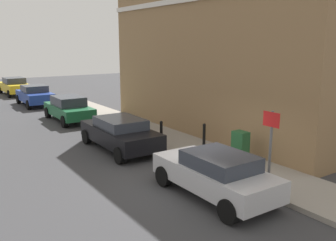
{
  "coord_description": "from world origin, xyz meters",
  "views": [
    {
      "loc": [
        -6.95,
        -8.53,
        4.37
      ],
      "look_at": [
        1.39,
        3.69,
        1.2
      ],
      "focal_mm": 38.88,
      "sensor_mm": 36.0,
      "label": 1
    }
  ],
  "objects_px": {
    "car_black": "(120,133)",
    "car_blue": "(35,95)",
    "car_green": "(69,108)",
    "bollard_far_kerb": "(161,132)",
    "utility_cabinet": "(240,148)",
    "bollard_near_cabinet": "(204,135)",
    "car_silver": "(215,173)",
    "street_sign": "(271,137)",
    "car_yellow": "(15,86)"
  },
  "relations": [
    {
      "from": "car_black",
      "to": "car_blue",
      "type": "relative_size",
      "value": 1.08
    },
    {
      "from": "car_green",
      "to": "bollard_far_kerb",
      "type": "distance_m",
      "value": 7.73
    },
    {
      "from": "utility_cabinet",
      "to": "bollard_near_cabinet",
      "type": "relative_size",
      "value": 1.11
    },
    {
      "from": "car_silver",
      "to": "car_green",
      "type": "distance_m",
      "value": 12.61
    },
    {
      "from": "car_green",
      "to": "street_sign",
      "type": "height_order",
      "value": "street_sign"
    },
    {
      "from": "bollard_near_cabinet",
      "to": "car_black",
      "type": "bearing_deg",
      "value": 140.66
    },
    {
      "from": "car_blue",
      "to": "car_yellow",
      "type": "relative_size",
      "value": 0.93
    },
    {
      "from": "bollard_near_cabinet",
      "to": "street_sign",
      "type": "height_order",
      "value": "street_sign"
    },
    {
      "from": "car_black",
      "to": "utility_cabinet",
      "type": "height_order",
      "value": "car_black"
    },
    {
      "from": "car_green",
      "to": "utility_cabinet",
      "type": "distance_m",
      "value": 11.37
    },
    {
      "from": "car_blue",
      "to": "bollard_far_kerb",
      "type": "bearing_deg",
      "value": -173.82
    },
    {
      "from": "car_silver",
      "to": "car_blue",
      "type": "relative_size",
      "value": 0.98
    },
    {
      "from": "bollard_near_cabinet",
      "to": "bollard_far_kerb",
      "type": "distance_m",
      "value": 1.81
    },
    {
      "from": "street_sign",
      "to": "car_yellow",
      "type": "bearing_deg",
      "value": 93.62
    },
    {
      "from": "car_silver",
      "to": "bollard_near_cabinet",
      "type": "height_order",
      "value": "car_silver"
    },
    {
      "from": "car_black",
      "to": "car_yellow",
      "type": "height_order",
      "value": "car_yellow"
    },
    {
      "from": "utility_cabinet",
      "to": "car_yellow",
      "type": "bearing_deg",
      "value": 95.99
    },
    {
      "from": "car_silver",
      "to": "car_black",
      "type": "height_order",
      "value": "car_black"
    },
    {
      "from": "car_green",
      "to": "car_yellow",
      "type": "xyz_separation_m",
      "value": [
        -0.17,
        13.05,
        0.02
      ]
    },
    {
      "from": "bollard_near_cabinet",
      "to": "street_sign",
      "type": "bearing_deg",
      "value": -103.19
    },
    {
      "from": "car_silver",
      "to": "car_black",
      "type": "distance_m",
      "value": 5.8
    },
    {
      "from": "car_blue",
      "to": "street_sign",
      "type": "relative_size",
      "value": 1.78
    },
    {
      "from": "car_green",
      "to": "bollard_far_kerb",
      "type": "relative_size",
      "value": 4.04
    },
    {
      "from": "utility_cabinet",
      "to": "bollard_far_kerb",
      "type": "distance_m",
      "value": 3.67
    },
    {
      "from": "car_blue",
      "to": "bollard_near_cabinet",
      "type": "height_order",
      "value": "car_blue"
    },
    {
      "from": "car_green",
      "to": "car_blue",
      "type": "distance_m",
      "value": 6.5
    },
    {
      "from": "car_silver",
      "to": "car_green",
      "type": "relative_size",
      "value": 0.96
    },
    {
      "from": "utility_cabinet",
      "to": "bollard_near_cabinet",
      "type": "bearing_deg",
      "value": 87.3
    },
    {
      "from": "car_yellow",
      "to": "utility_cabinet",
      "type": "height_order",
      "value": "car_yellow"
    },
    {
      "from": "car_silver",
      "to": "utility_cabinet",
      "type": "xyz_separation_m",
      "value": [
        2.49,
        1.48,
        -0.04
      ]
    },
    {
      "from": "utility_cabinet",
      "to": "car_silver",
      "type": "bearing_deg",
      "value": -149.29
    },
    {
      "from": "car_blue",
      "to": "street_sign",
      "type": "bearing_deg",
      "value": -174.96
    },
    {
      "from": "bollard_far_kerb",
      "to": "street_sign",
      "type": "bearing_deg",
      "value": -88.05
    },
    {
      "from": "car_silver",
      "to": "car_yellow",
      "type": "bearing_deg",
      "value": 0.38
    },
    {
      "from": "car_silver",
      "to": "bollard_far_kerb",
      "type": "height_order",
      "value": "car_silver"
    },
    {
      "from": "car_blue",
      "to": "car_green",
      "type": "bearing_deg",
      "value": -178.17
    },
    {
      "from": "car_black",
      "to": "bollard_near_cabinet",
      "type": "xyz_separation_m",
      "value": [
        2.68,
        -2.19,
        -0.02
      ]
    },
    {
      "from": "bollard_far_kerb",
      "to": "car_black",
      "type": "bearing_deg",
      "value": 151.89
    },
    {
      "from": "bollard_far_kerb",
      "to": "car_silver",
      "type": "bearing_deg",
      "value": -105.9
    },
    {
      "from": "car_silver",
      "to": "car_black",
      "type": "xyz_separation_m",
      "value": [
        -0.09,
        5.8,
        0.01
      ]
    },
    {
      "from": "car_black",
      "to": "bollard_far_kerb",
      "type": "xyz_separation_m",
      "value": [
        1.51,
        -0.81,
        -0.02
      ]
    },
    {
      "from": "car_yellow",
      "to": "street_sign",
      "type": "bearing_deg",
      "value": -177.56
    },
    {
      "from": "car_silver",
      "to": "car_blue",
      "type": "bearing_deg",
      "value": 0.46
    },
    {
      "from": "car_yellow",
      "to": "car_black",
      "type": "bearing_deg",
      "value": 178.7
    },
    {
      "from": "car_yellow",
      "to": "bollard_near_cabinet",
      "type": "relative_size",
      "value": 4.25
    },
    {
      "from": "utility_cabinet",
      "to": "bollard_near_cabinet",
      "type": "height_order",
      "value": "utility_cabinet"
    },
    {
      "from": "car_blue",
      "to": "utility_cabinet",
      "type": "xyz_separation_m",
      "value": [
        2.55,
        -17.62,
        -0.06
      ]
    },
    {
      "from": "utility_cabinet",
      "to": "car_black",
      "type": "bearing_deg",
      "value": 120.83
    },
    {
      "from": "car_yellow",
      "to": "street_sign",
      "type": "height_order",
      "value": "street_sign"
    },
    {
      "from": "car_silver",
      "to": "bollard_far_kerb",
      "type": "distance_m",
      "value": 5.19
    }
  ]
}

